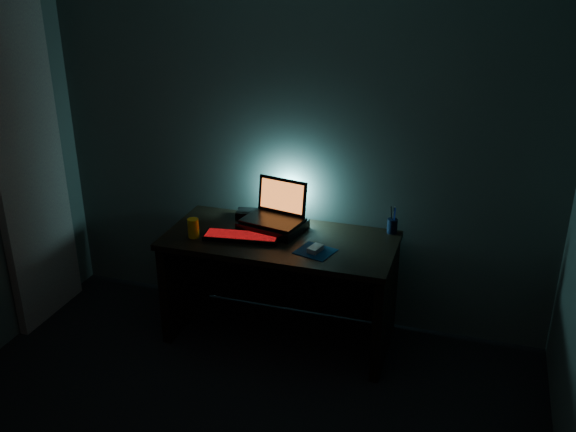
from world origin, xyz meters
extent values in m
cube|color=#46504C|center=(0.00, 2.00, 1.25)|extent=(3.50, 0.00, 2.50)
cube|color=black|center=(0.00, 1.62, 0.73)|extent=(1.50, 0.70, 0.04)
cube|color=black|center=(-0.71, 1.62, 0.35)|extent=(0.06, 0.64, 0.71)
cube|color=black|center=(0.71, 1.62, 0.35)|extent=(0.06, 0.64, 0.71)
cube|color=black|center=(0.00, 1.95, 0.35)|extent=(1.38, 0.02, 0.65)
cube|color=beige|center=(-1.71, 1.42, 1.15)|extent=(0.06, 0.65, 2.30)
cube|color=black|center=(-0.09, 1.73, 0.78)|extent=(0.45, 0.37, 0.06)
cube|color=black|center=(-0.09, 1.73, 0.82)|extent=(0.42, 0.33, 0.02)
cube|color=black|center=(-0.06, 1.86, 0.95)|extent=(0.36, 0.12, 0.24)
cube|color=orange|center=(-0.06, 1.85, 0.95)|extent=(0.32, 0.09, 0.20)
cube|color=black|center=(-0.23, 1.53, 0.76)|extent=(0.50, 0.22, 0.03)
cube|color=red|center=(-0.23, 1.53, 0.78)|extent=(0.48, 0.19, 0.00)
cube|color=navy|center=(0.27, 1.49, 0.75)|extent=(0.27, 0.25, 0.00)
cube|color=gray|center=(0.27, 1.49, 0.77)|extent=(0.09, 0.12, 0.03)
cylinder|color=black|center=(0.68, 1.92, 0.80)|extent=(0.07, 0.07, 0.10)
cylinder|color=#FAA80D|center=(-0.54, 1.47, 0.81)|extent=(0.07, 0.07, 0.13)
cube|color=black|center=(-0.32, 1.87, 0.78)|extent=(0.18, 0.15, 0.05)
sphere|color=#FF0C07|center=(-0.30, 1.81, 0.78)|extent=(0.01, 0.01, 0.01)
camera|label=1|loc=(1.18, -1.96, 2.51)|focal=40.00mm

